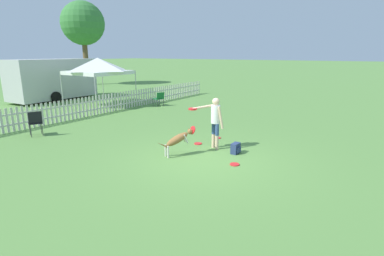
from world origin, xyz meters
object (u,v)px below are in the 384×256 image
object	(u,v)px
canopy_tent_main	(98,66)
tree_left_grove	(83,24)
handler_person	(214,117)
folding_chair_blue_left	(159,98)
frisbee_near_handler	(198,144)
leaping_dog	(179,139)
folding_chair_center	(35,121)
backpack_on_grass	(236,148)
equipment_trailer	(53,79)
frisbee_near_dog	(235,164)
frisbee_midfield	(217,138)

from	to	relation	value
canopy_tent_main	tree_left_grove	distance (m)	13.11
handler_person	folding_chair_blue_left	size ratio (longest dim) A/B	2.07
frisbee_near_handler	leaping_dog	bearing A→B (deg)	-174.32
frisbee_near_handler	folding_chair_center	xyz separation A→B (m)	(-2.45, 5.45, 0.55)
handler_person	backpack_on_grass	bearing A→B (deg)	-157.14
equipment_trailer	handler_person	bearing A→B (deg)	-105.66
frisbee_near_dog	frisbee_near_handler	bearing A→B (deg)	60.33
handler_person	frisbee_near_handler	bearing A→B (deg)	15.76
tree_left_grove	folding_chair_blue_left	bearing A→B (deg)	-111.85
frisbee_near_dog	folding_chair_center	world-z (taller)	folding_chair_center
frisbee_near_dog	tree_left_grove	bearing A→B (deg)	61.53
frisbee_near_handler	equipment_trailer	xyz separation A→B (m)	(2.96, 12.89, 1.35)
frisbee_midfield	leaping_dog	bearing A→B (deg)	178.29
leaping_dog	folding_chair_center	size ratio (longest dim) A/B	1.27
leaping_dog	tree_left_grove	bearing A→B (deg)	175.60
leaping_dog	tree_left_grove	xyz separation A→B (m)	(11.65, 19.38, 5.04)
frisbee_near_dog	tree_left_grove	distance (m)	24.66
frisbee_near_handler	backpack_on_grass	size ratio (longest dim) A/B	0.80
frisbee_near_handler	folding_chair_blue_left	size ratio (longest dim) A/B	0.34
handler_person	frisbee_midfield	bearing A→B (deg)	-39.35
leaping_dog	tree_left_grove	size ratio (longest dim) A/B	0.15
backpack_on_grass	folding_chair_center	xyz separation A→B (m)	(-2.27, 6.91, 0.40)
frisbee_near_handler	frisbee_midfield	xyz separation A→B (m)	(0.97, -0.19, 0.00)
leaping_dog	canopy_tent_main	bearing A→B (deg)	179.81
leaping_dog	frisbee_near_dog	distance (m)	1.82
folding_chair_blue_left	equipment_trailer	world-z (taller)	equipment_trailer
folding_chair_blue_left	frisbee_midfield	bearing A→B (deg)	70.19
backpack_on_grass	equipment_trailer	distance (m)	14.75
folding_chair_blue_left	folding_chair_center	bearing A→B (deg)	17.27
backpack_on_grass	folding_chair_center	world-z (taller)	folding_chair_center
folding_chair_blue_left	handler_person	bearing A→B (deg)	65.79
folding_chair_blue_left	equipment_trailer	distance (m)	7.37
tree_left_grove	handler_person	bearing A→B (deg)	-117.82
handler_person	frisbee_midfield	size ratio (longest dim) A/B	6.17
equipment_trailer	folding_chair_blue_left	bearing A→B (deg)	-76.42
frisbee_midfield	folding_chair_center	size ratio (longest dim) A/B	0.28
leaping_dog	folding_chair_center	distance (m)	5.70
frisbee_near_handler	canopy_tent_main	xyz separation A→B (m)	(3.24, 8.77, 2.23)
equipment_trailer	leaping_dog	bearing A→B (deg)	-110.79
frisbee_near_dog	canopy_tent_main	bearing A→B (deg)	68.00
frisbee_near_handler	frisbee_midfield	bearing A→B (deg)	-11.21
frisbee_near_handler	backpack_on_grass	bearing A→B (deg)	-97.07
backpack_on_grass	tree_left_grove	size ratio (longest dim) A/B	0.04
frisbee_near_dog	folding_chair_center	bearing A→B (deg)	100.74
frisbee_midfield	tree_left_grove	xyz separation A→B (m)	(9.42, 19.45, 5.53)
backpack_on_grass	tree_left_grove	bearing A→B (deg)	62.97
handler_person	frisbee_near_dog	distance (m)	1.81
tree_left_grove	frisbee_midfield	bearing A→B (deg)	-115.86
frisbee_near_dog	handler_person	bearing A→B (deg)	51.81
folding_chair_blue_left	leaping_dog	bearing A→B (deg)	57.64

